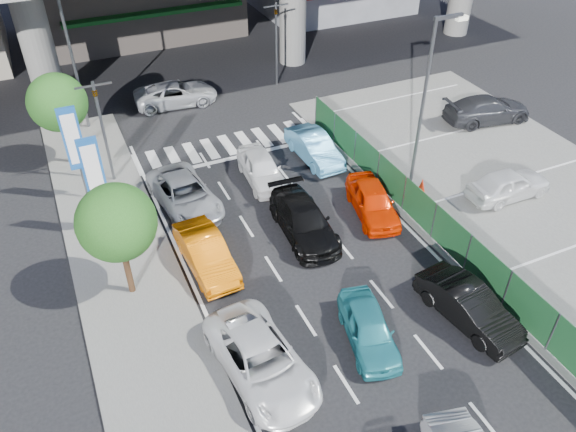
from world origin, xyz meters
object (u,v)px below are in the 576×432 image
street_lamp_left (73,45)px  crossing_wagon_silver (176,94)px  hatch_black_mid_right (469,306)px  sedan_black_mid (304,220)px  sedan_white_front_mid (261,168)px  traffic_light_right (276,23)px  parked_sedan_white (509,184)px  signboard_near (94,174)px  street_lamp_right (428,90)px  traffic_cone (422,185)px  kei_truck_front_right (314,147)px  signboard_far (73,142)px  wagon_silver_front_left (185,194)px  parked_sedan_dgrey (487,109)px  taxi_orange_right (373,201)px  tree_near (117,223)px  taxi_orange_left (206,253)px  tree_far (57,103)px  taxi_teal_mid (369,329)px  sedan_white_mid_left (261,359)px  traffic_light_left (98,108)px

street_lamp_left → crossing_wagon_silver: street_lamp_left is taller
street_lamp_left → hatch_black_mid_right: 23.03m
sedan_black_mid → sedan_white_front_mid: same height
traffic_light_right → parked_sedan_white: (4.77, -15.98, -3.18)m
signboard_near → sedan_black_mid: bearing=-24.2°
sedan_white_front_mid → crossing_wagon_silver: bearing=102.9°
signboard_near → crossing_wagon_silver: size_ratio=0.96×
traffic_light_right → street_lamp_left: (-11.83, -1.00, 0.83)m
street_lamp_right → traffic_cone: size_ratio=11.07×
street_lamp_right → sedan_white_front_mid: street_lamp_right is taller
kei_truck_front_right → crossing_wagon_silver: bearing=115.9°
signboard_far → kei_truck_front_right: 11.51m
wagon_silver_front_left → parked_sedan_dgrey: parked_sedan_dgrey is taller
taxi_orange_right → wagon_silver_front_left: 8.46m
wagon_silver_front_left → parked_sedan_white: parked_sedan_white is taller
tree_near → parked_sedan_white: size_ratio=1.17×
parked_sedan_white → sedan_black_mid: bearing=81.3°
parked_sedan_dgrey → sedan_white_front_mid: bearing=99.3°
taxi_orange_left → sedan_white_front_mid: same height
street_lamp_left → wagon_silver_front_left: (2.74, -9.50, -4.09)m
taxi_orange_right → parked_sedan_white: bearing=-0.6°
wagon_silver_front_left → kei_truck_front_right: bearing=4.1°
tree_far → parked_sedan_dgrey: 22.90m
traffic_light_right → taxi_orange_left: traffic_light_right is taller
taxi_teal_mid → traffic_cone: taxi_teal_mid is taller
wagon_silver_front_left → sedan_black_mid: bearing=-50.3°
tree_near → parked_sedan_white: bearing=-3.2°
tree_near → sedan_white_mid_left: (3.08, -5.46, -2.70)m
signboard_far → parked_sedan_white: (17.87, -7.97, -2.31)m
traffic_light_right → taxi_orange_right: 14.90m
taxi_orange_left → kei_truck_front_right: 9.37m
kei_truck_front_right → parked_sedan_white: (6.67, -6.77, 0.07)m
signboard_far → taxi_orange_right: 13.39m
signboard_near → parked_sedan_dgrey: size_ratio=0.93×
taxi_orange_left → traffic_light_left: bearing=103.3°
sedan_white_front_mid → kei_truck_front_right: size_ratio=0.97×
signboard_near → parked_sedan_white: bearing=-15.9°
parked_sedan_dgrey → taxi_teal_mid: bearing=135.6°
signboard_near → parked_sedan_white: (17.47, -4.97, -2.31)m
signboard_far → street_lamp_left: bearing=79.7°
sedan_white_mid_left → crossing_wagon_silver: sedan_white_mid_left is taller
crossing_wagon_silver → sedan_black_mid: bearing=-168.4°
wagon_silver_front_left → traffic_cone: wagon_silver_front_left is taller
crossing_wagon_silver → wagon_silver_front_left: bearing=171.9°
sedan_white_front_mid → signboard_near: bearing=-168.1°
tree_far → hatch_black_mid_right: size_ratio=1.15×
hatch_black_mid_right → wagon_silver_front_left: bearing=115.3°
signboard_far → taxi_teal_mid: signboard_far is taller
sedan_white_mid_left → taxi_orange_left: size_ratio=1.19×
tree_near → street_lamp_right: bearing=8.0°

